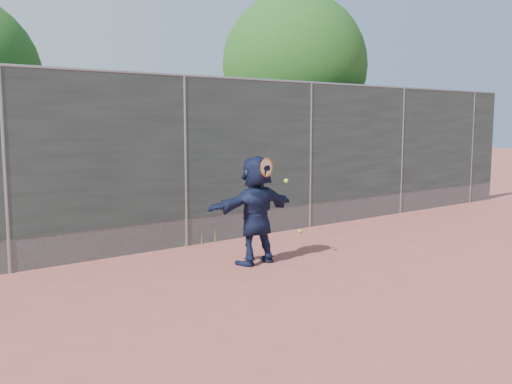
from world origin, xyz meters
TOP-DOWN VIEW (x-y plane):
  - ground at (0.00, 0.00)m, footprint 80.00×80.00m
  - player at (0.22, 1.75)m, footprint 1.57×0.51m
  - ball_ground at (2.41, 3.15)m, footprint 0.07×0.07m
  - fence at (-0.00, 3.50)m, footprint 20.00×0.06m
  - swing_action at (0.30, 1.54)m, footprint 0.50×0.20m
  - tree_right at (4.68, 5.75)m, footprint 3.78×3.60m
  - weed_clump at (0.29, 3.38)m, footprint 0.68×0.07m

SIDE VIEW (x-z plane):
  - ground at x=0.00m, z-range 0.00..0.00m
  - ball_ground at x=2.41m, z-range 0.00..0.07m
  - weed_clump at x=0.29m, z-range -0.02..0.28m
  - player at x=0.22m, z-range 0.00..1.69m
  - swing_action at x=0.30m, z-range 1.22..1.73m
  - fence at x=0.00m, z-range 0.07..3.09m
  - tree_right at x=4.68m, z-range 0.80..6.19m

